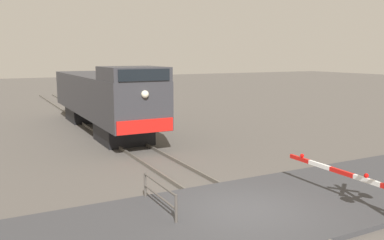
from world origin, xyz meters
The scene contains 6 objects.
ground_plane centered at (0.00, 0.00, 0.00)m, with size 160.00×160.00×0.00m, color #514C47.
rail_track_left centered at (-0.72, 0.00, 0.07)m, with size 0.08×80.00×0.15m, color #59544C.
rail_track_right centered at (0.72, 0.00, 0.07)m, with size 0.08×80.00×0.15m, color #59544C.
road_surface centered at (0.00, 0.00, 0.08)m, with size 36.00×5.16×0.15m, color #38383A.
locomotive centered at (0.00, 15.38, 2.10)m, with size 2.95×15.23×4.13m.
guard_railing centered at (-2.23, 1.29, 0.62)m, with size 0.08×2.42×0.95m.
Camera 1 is at (-6.74, -9.42, 4.70)m, focal length 37.92 mm.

